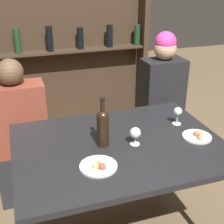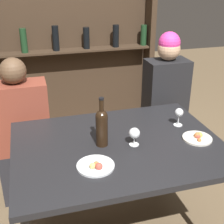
{
  "view_description": "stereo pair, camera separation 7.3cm",
  "coord_description": "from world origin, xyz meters",
  "views": [
    {
      "loc": [
        -0.56,
        -1.56,
        1.75
      ],
      "look_at": [
        0.0,
        0.14,
        0.92
      ],
      "focal_mm": 50.0,
      "sensor_mm": 36.0,
      "label": 1
    },
    {
      "loc": [
        -0.49,
        -1.58,
        1.75
      ],
      "look_at": [
        0.0,
        0.14,
        0.92
      ],
      "focal_mm": 50.0,
      "sensor_mm": 36.0,
      "label": 2
    }
  ],
  "objects": [
    {
      "name": "wine_glass_1",
      "position": [
        0.09,
        -0.04,
        0.85
      ],
      "size": [
        0.07,
        0.07,
        0.11
      ],
      "color": "silver",
      "rests_on": "dining_table"
    },
    {
      "name": "food_plate_1",
      "position": [
        -0.19,
        -0.21,
        0.78
      ],
      "size": [
        0.21,
        0.21,
        0.04
      ],
      "color": "silver",
      "rests_on": "dining_table"
    },
    {
      "name": "seated_person_right",
      "position": [
        0.61,
        0.64,
        0.63
      ],
      "size": [
        0.34,
        0.22,
        1.31
      ],
      "color": "#26262B",
      "rests_on": "ground_plane"
    },
    {
      "name": "dining_table",
      "position": [
        0.0,
        0.0,
        0.71
      ],
      "size": [
        1.28,
        0.95,
        0.77
      ],
      "color": "black",
      "rests_on": "ground_plane"
    },
    {
      "name": "wine_rack_wall",
      "position": [
        -0.0,
        1.77,
        1.18
      ],
      "size": [
        1.84,
        0.21,
        2.33
      ],
      "color": "#38281C",
      "rests_on": "ground_plane"
    },
    {
      "name": "food_plate_0",
      "position": [
        0.5,
        -0.08,
        0.78
      ],
      "size": [
        0.18,
        0.18,
        0.04
      ],
      "color": "silver",
      "rests_on": "dining_table"
    },
    {
      "name": "seated_person_left",
      "position": [
        -0.59,
        0.64,
        0.55
      ],
      "size": [
        0.44,
        0.22,
        1.19
      ],
      "color": "#26262B",
      "rests_on": "ground_plane"
    },
    {
      "name": "wine_bottle",
      "position": [
        -0.1,
        0.01,
        0.9
      ],
      "size": [
        0.07,
        0.07,
        0.31
      ],
      "color": "black",
      "rests_on": "dining_table"
    },
    {
      "name": "wine_glass_0",
      "position": [
        0.46,
        0.12,
        0.86
      ],
      "size": [
        0.06,
        0.06,
        0.13
      ],
      "color": "silver",
      "rests_on": "dining_table"
    }
  ]
}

